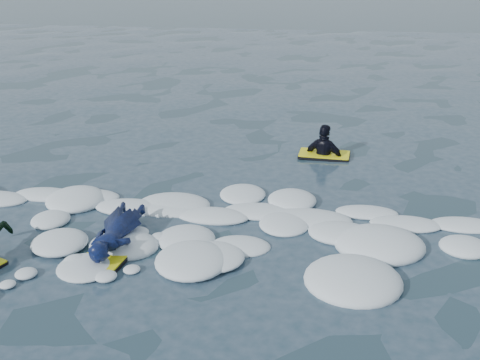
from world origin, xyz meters
name	(u,v)px	position (x,y,z in m)	size (l,w,h in m)	color
ground	(149,255)	(0.00, 0.00, 0.00)	(120.00, 120.00, 0.00)	#19353D
foam_band	(167,222)	(0.00, 1.03, 0.00)	(12.00, 3.10, 0.30)	white
prone_woman_unit	(116,234)	(-0.52, 0.16, 0.22)	(0.75, 1.64, 0.42)	black
waiting_rider_unit	(324,161)	(2.43, 4.32, -0.08)	(1.06, 0.65, 1.52)	black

